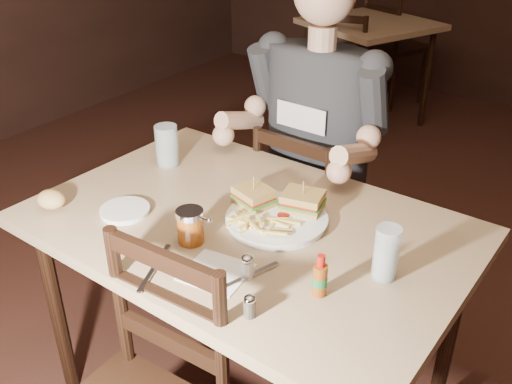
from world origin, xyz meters
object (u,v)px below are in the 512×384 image
Objects in this scene: diner at (313,106)px; syrup_dispenser at (190,226)px; side_plate at (125,211)px; bg_chair_far at (395,46)px; hot_sauce at (320,275)px; bg_table at (369,34)px; chair_far at (314,219)px; main_table at (247,241)px; bg_chair_near at (332,86)px; dinner_plate at (277,220)px; glass_right at (386,253)px; glass_left at (167,146)px.

diner is 9.73× the size of syrup_dispenser.
diner reaches higher than side_plate.
hot_sauce is at bearing 129.79° from bg_chair_far.
diner reaches higher than bg_table.
hot_sauce reaches higher than chair_far.
main_table is 1.54× the size of bg_chair_near.
syrup_dispenser is at bearing 123.39° from bg_chair_far.
syrup_dispenser is (-0.42, 0.00, -0.01)m from hot_sauce.
bg_chair_far reaches higher than dinner_plate.
diner is at bearing -71.34° from bg_table.
syrup_dispenser is at bearing -0.96° from side_plate.
main_table is 1.29× the size of bg_table.
diner is at bearing 99.80° from main_table.
diner reaches higher than dinner_plate.
side_plate is at bearing -169.08° from glass_right.
main_table is 3.40m from bg_chair_far.
glass_left is (-0.46, 0.16, 0.15)m from main_table.
glass_right is 1.45× the size of syrup_dispenser.
diner is 6.68× the size of glass_left.
glass_right is at bearing -11.10° from glass_left.
dinner_plate is 0.38m from glass_right.
hot_sauce is at bearing -0.45° from side_plate.
side_plate is at bearing -178.52° from syrup_dispenser.
dinner_plate is 0.27m from syrup_dispenser.
side_plate is at bearing -105.11° from diner.
glass_right reaches higher than syrup_dispenser.
diner is 0.81m from glass_right.
chair_far is 0.72m from glass_left.
main_table is at bearing -77.04° from diner.
glass_right is at bearing 19.24° from syrup_dispenser.
syrup_dispenser reaches higher than main_table.
glass_left reaches higher than syrup_dispenser.
bg_chair_near is at bearing 117.48° from diner.
bg_table is at bearing 114.95° from glass_right.
chair_far is 0.69m from dinner_plate.
glass_right reaches higher than hot_sauce.
main_table is at bearing 26.83° from side_plate.
syrup_dispenser is at bearing -87.63° from bg_chair_near.
glass_right is (1.28, -2.21, 0.41)m from bg_chair_near.
main_table and bg_table have the same top height.
diner is at bearing -81.13° from bg_chair_near.
glass_left is at bearing 117.76° from bg_chair_far.
main_table is at bearing 152.83° from hot_sauce.
hot_sauce reaches higher than dinner_plate.
hot_sauce is (1.18, -2.37, 0.39)m from bg_chair_near.
bg_chair_near is (0.00, -0.55, -0.24)m from bg_table.
hot_sauce reaches higher than bg_table.
bg_chair_near reaches higher than main_table.
glass_right reaches higher than main_table.
hot_sauce is (1.18, -2.92, 0.15)m from bg_table.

